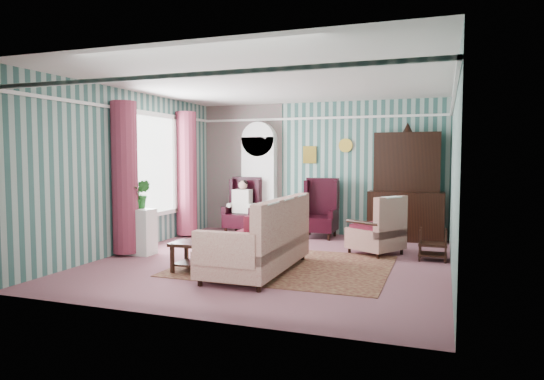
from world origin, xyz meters
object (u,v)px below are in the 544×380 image
(dresser_hutch, at_px, (406,183))
(bookcase, at_px, (259,182))
(round_side_table, at_px, (283,221))
(wingback_right, at_px, (319,208))
(wingback_left, at_px, (242,205))
(seated_woman, at_px, (242,207))
(sofa, at_px, (257,234))
(coffee_table, at_px, (205,257))
(nest_table, at_px, (433,244))
(plant_stand, at_px, (139,232))
(floral_armchair, at_px, (376,228))

(dresser_hutch, bearing_deg, bookcase, 177.89)
(dresser_hutch, distance_m, round_side_table, 2.75)
(dresser_hutch, bearing_deg, wingback_right, -171.23)
(wingback_left, distance_m, round_side_table, 0.97)
(bookcase, distance_m, seated_woman, 0.70)
(seated_woman, xyz_separation_m, sofa, (1.62, -3.26, -0.03))
(round_side_table, xyz_separation_m, coffee_table, (0.01, -3.68, -0.08))
(nest_table, height_order, sofa, sofa)
(plant_stand, xyz_separation_m, sofa, (2.42, -0.51, 0.16))
(dresser_hutch, height_order, round_side_table, dresser_hutch)
(wingback_left, xyz_separation_m, plant_stand, (-0.80, -2.75, -0.22))
(plant_stand, relative_size, floral_armchair, 0.87)
(wingback_left, distance_m, nest_table, 4.37)
(wingback_left, bearing_deg, dresser_hutch, 4.41)
(nest_table, relative_size, coffee_table, 0.56)
(dresser_hutch, relative_size, floral_armchair, 2.56)
(wingback_right, height_order, nest_table, wingback_right)
(bookcase, xyz_separation_m, plant_stand, (-1.05, -3.14, -0.72))
(wingback_right, xyz_separation_m, nest_table, (2.32, -1.55, -0.35))
(plant_stand, bearing_deg, dresser_hutch, 35.08)
(sofa, relative_size, floral_armchair, 2.44)
(bookcase, distance_m, nest_table, 4.37)
(sofa, bearing_deg, plant_stand, 78.39)
(dresser_hutch, xyz_separation_m, nest_table, (0.57, -1.82, -0.91))
(sofa, bearing_deg, bookcase, 20.85)
(dresser_hutch, distance_m, wingback_right, 1.86)
(dresser_hutch, height_order, seated_woman, dresser_hutch)
(bookcase, bearing_deg, seated_woman, -122.66)
(sofa, bearing_deg, nest_table, -54.87)
(coffee_table, bearing_deg, plant_stand, 155.41)
(bookcase, relative_size, floral_armchair, 2.43)
(bookcase, height_order, round_side_table, bookcase)
(wingback_left, height_order, floral_armchair, wingback_left)
(sofa, distance_m, coffee_table, 0.84)
(round_side_table, bearing_deg, seated_woman, -170.54)
(wingback_left, distance_m, wingback_right, 1.75)
(plant_stand, xyz_separation_m, coffee_table, (1.71, -0.78, -0.18))
(sofa, bearing_deg, dresser_hutch, -27.80)
(nest_table, relative_size, plant_stand, 0.68)
(round_side_table, xyz_separation_m, sofa, (0.72, -3.41, 0.26))
(wingback_right, bearing_deg, wingback_left, 180.00)
(dresser_hutch, xyz_separation_m, wingback_right, (-1.75, -0.27, -0.55))
(dresser_hutch, relative_size, sofa, 1.05)
(dresser_hutch, distance_m, seated_woman, 3.56)
(floral_armchair, bearing_deg, round_side_table, 88.37)
(dresser_hutch, height_order, coffee_table, dresser_hutch)
(nest_table, xyz_separation_m, sofa, (-2.45, -1.71, 0.29))
(seated_woman, distance_m, round_side_table, 0.96)
(wingback_left, xyz_separation_m, coffee_table, (0.91, -3.53, -0.40))
(coffee_table, bearing_deg, seated_woman, 104.42)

